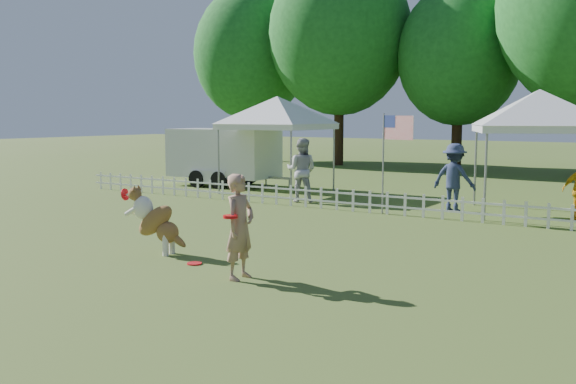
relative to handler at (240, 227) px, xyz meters
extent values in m
plane|color=#39531A|center=(-1.06, 0.46, -0.84)|extent=(120.00, 120.00, 0.00)
imported|color=#9E755F|center=(0.00, 0.00, 0.00)|extent=(0.42, 0.62, 1.67)
cylinder|color=red|center=(-1.28, 0.37, -0.82)|extent=(0.32, 0.32, 0.02)
imported|color=#A8A8AE|center=(-4.00, 8.37, 0.12)|extent=(1.09, 0.95, 1.92)
imported|color=navy|center=(0.47, 8.99, 0.08)|extent=(1.25, 0.80, 1.84)
camera|label=1|loc=(6.02, -7.95, 1.73)|focal=40.00mm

